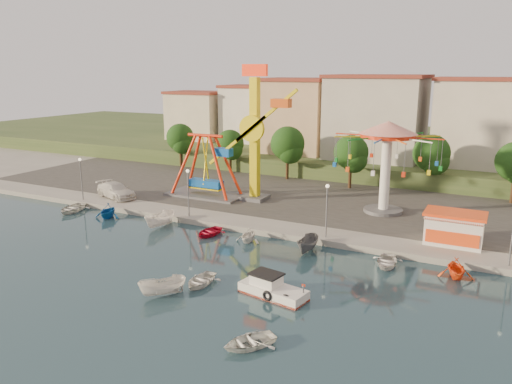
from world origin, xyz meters
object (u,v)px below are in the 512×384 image
Objects in this scene: rowboat_a at (200,280)px; van at (116,190)px; kamikaze_tower at (257,138)px; cabin_motorboat at (272,290)px; wave_swinger at (387,146)px; pirate_ship_ride at (206,167)px; skiff at (162,287)px.

van reaches higher than rowboat_a.
kamikaze_tower is 27.03m from cabin_motorboat.
wave_swinger is at bearing 69.66° from rowboat_a.
pirate_ship_ride is 28.51m from skiff.
kamikaze_tower is 4.81× the size of rowboat_a.
van is at bearing -157.80° from kamikaze_tower.
rowboat_a is at bearing 101.94° from skiff.
skiff is at bearing -78.39° from kamikaze_tower.
cabin_motorboat is (-2.63, -24.36, -7.71)m from wave_swinger.
skiff is (-7.25, -3.70, 0.22)m from cabin_motorboat.
wave_swinger is at bearing -56.47° from van.
skiff is (12.31, -25.46, -3.69)m from pirate_ship_ride.
pirate_ship_ride is 0.86× the size of wave_swinger.
van is (-31.94, -8.63, -6.67)m from wave_swinger.
van is at bearing 162.08° from cabin_motorboat.
pirate_ship_ride is 2.73× the size of skiff.
kamikaze_tower reaches higher than pirate_ship_ride.
skiff is at bearing -117.30° from rowboat_a.
kamikaze_tower is 4.51× the size of skiff.
kamikaze_tower reaches higher than cabin_motorboat.
wave_swinger reaches higher than cabin_motorboat.
van is (-29.32, 15.73, 1.04)m from cabin_motorboat.
skiff is at bearing -64.19° from pirate_ship_ride.
wave_swinger is 30.68m from skiff.
kamikaze_tower is at bearing 139.14° from skiff.
van is (-23.48, 16.48, 1.17)m from rowboat_a.
cabin_motorboat is 8.14m from skiff.
pirate_ship_ride reaches higher than skiff.
cabin_motorboat is at bearing -48.04° from pirate_ship_ride.
cabin_motorboat is at bearing 5.59° from rowboat_a.
skiff is (-9.88, -28.06, -7.49)m from wave_swinger.
wave_swinger is 27.64m from rowboat_a.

